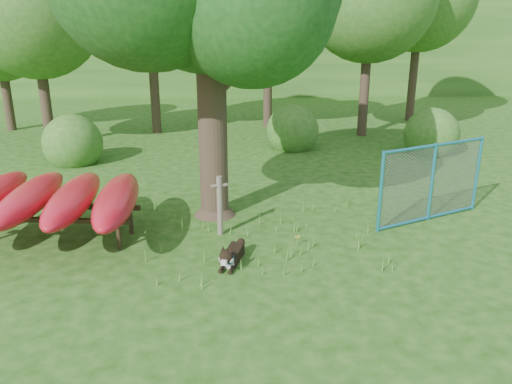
{
  "coord_description": "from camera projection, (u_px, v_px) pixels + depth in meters",
  "views": [
    {
      "loc": [
        -0.42,
        -7.82,
        3.99
      ],
      "look_at": [
        0.2,
        1.2,
        1.0
      ],
      "focal_mm": 35.0,
      "sensor_mm": 36.0,
      "label": 1
    }
  ],
  "objects": [
    {
      "name": "kayak_rack",
      "position": [
        52.0,
        199.0,
        9.61
      ],
      "size": [
        3.47,
        3.59,
        1.11
      ],
      "rotation": [
        0.0,
        0.0,
        -0.13
      ],
      "color": "black",
      "rests_on": "ground"
    },
    {
      "name": "bg_tree_a",
      "position": [
        34.0,
        11.0,
        16.33
      ],
      "size": [
        4.4,
        4.4,
        6.7
      ],
      "color": "#31251B",
      "rests_on": "ground"
    },
    {
      "name": "fence_section",
      "position": [
        432.0,
        182.0,
        10.62
      ],
      "size": [
        2.68,
        1.26,
        2.83
      ],
      "rotation": [
        0.0,
        0.0,
        0.42
      ],
      "color": "teal",
      "rests_on": "ground"
    },
    {
      "name": "ground",
      "position": [
        249.0,
        268.0,
        8.69
      ],
      "size": [
        80.0,
        80.0,
        0.0
      ],
      "primitive_type": "plane",
      "color": "#19430D",
      "rests_on": "ground"
    },
    {
      "name": "bg_tree_c",
      "position": [
        268.0,
        24.0,
        19.81
      ],
      "size": [
        4.0,
        4.0,
        6.12
      ],
      "color": "#31251B",
      "rests_on": "ground"
    },
    {
      "name": "shrub_left",
      "position": [
        75.0,
        163.0,
        15.46
      ],
      "size": [
        1.8,
        1.8,
        1.8
      ],
      "primitive_type": "sphere",
      "color": "#2D5F1E",
      "rests_on": "ground"
    },
    {
      "name": "husky_dog",
      "position": [
        231.0,
        256.0,
        8.78
      ],
      "size": [
        0.5,
        1.02,
        0.47
      ],
      "rotation": [
        0.0,
        0.0,
        -0.3
      ],
      "color": "black",
      "rests_on": "ground"
    },
    {
      "name": "wooded_hillside",
      "position": [
        226.0,
        42.0,
        34.27
      ],
      "size": [
        80.0,
        12.0,
        6.0
      ],
      "primitive_type": "cube",
      "color": "#2D5F1E",
      "rests_on": "ground"
    },
    {
      "name": "wooden_post",
      "position": [
        220.0,
        204.0,
        9.91
      ],
      "size": [
        0.33,
        0.16,
        1.23
      ],
      "rotation": [
        0.0,
        0.0,
        0.31
      ],
      "color": "brown",
      "rests_on": "ground"
    },
    {
      "name": "shrub_mid",
      "position": [
        292.0,
        148.0,
        17.34
      ],
      "size": [
        1.8,
        1.8,
        1.8
      ],
      "primitive_type": "sphere",
      "color": "#2D5F1E",
      "rests_on": "ground"
    },
    {
      "name": "wildflower_clump",
      "position": [
        298.0,
        238.0,
        9.54
      ],
      "size": [
        0.1,
        0.08,
        0.2
      ],
      "rotation": [
        0.0,
        0.0,
        0.16
      ],
      "color": "#4F882C",
      "rests_on": "ground"
    },
    {
      "name": "shrub_right",
      "position": [
        429.0,
        153.0,
        16.69
      ],
      "size": [
        1.8,
        1.8,
        1.8
      ],
      "primitive_type": "sphere",
      "color": "#2D5F1E",
      "rests_on": "ground"
    }
  ]
}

